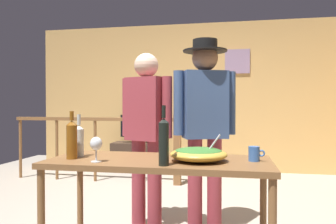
# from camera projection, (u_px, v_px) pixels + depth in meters

# --- Properties ---
(ground_plane) EXTENTS (7.40, 7.40, 0.00)m
(ground_plane) POSITION_uv_depth(u_px,v_px,m) (162.00, 220.00, 3.28)
(ground_plane) COLOR #9E9384
(back_wall) EXTENTS (5.69, 0.10, 2.58)m
(back_wall) POSITION_uv_depth(u_px,v_px,m) (193.00, 97.00, 5.87)
(back_wall) COLOR tan
(back_wall) RESTS_ON ground_plane
(framed_picture) EXTENTS (0.42, 0.03, 0.41)m
(framed_picture) POSITION_uv_depth(u_px,v_px,m) (237.00, 61.00, 5.66)
(framed_picture) COLOR gray
(stair_railing) EXTENTS (2.60, 0.10, 1.01)m
(stair_railing) POSITION_uv_depth(u_px,v_px,m) (124.00, 140.00, 4.88)
(stair_railing) COLOR brown
(stair_railing) RESTS_ON ground_plane
(tv_console) EXTENTS (0.90, 0.40, 0.50)m
(tv_console) POSITION_uv_depth(u_px,v_px,m) (139.00, 157.00, 5.72)
(tv_console) COLOR #38281E
(tv_console) RESTS_ON ground_plane
(flat_screen_tv) EXTENTS (0.61, 0.12, 0.48)m
(flat_screen_tv) POSITION_uv_depth(u_px,v_px,m) (138.00, 127.00, 5.68)
(flat_screen_tv) COLOR black
(flat_screen_tv) RESTS_ON tv_console
(serving_table) EXTENTS (1.56, 0.66, 0.75)m
(serving_table) POSITION_uv_depth(u_px,v_px,m) (159.00, 170.00, 2.35)
(serving_table) COLOR brown
(serving_table) RESTS_ON ground_plane
(salad_bowl) EXTENTS (0.39, 0.39, 0.20)m
(salad_bowl) POSITION_uv_depth(u_px,v_px,m) (198.00, 154.00, 2.26)
(salad_bowl) COLOR gold
(salad_bowl) RESTS_ON serving_table
(wine_glass) EXTENTS (0.08, 0.08, 0.17)m
(wine_glass) POSITION_uv_depth(u_px,v_px,m) (96.00, 145.00, 2.23)
(wine_glass) COLOR silver
(wine_glass) RESTS_ON serving_table
(wine_bottle_amber) EXTENTS (0.08, 0.08, 0.34)m
(wine_bottle_amber) POSITION_uv_depth(u_px,v_px,m) (72.00, 139.00, 2.36)
(wine_bottle_amber) COLOR brown
(wine_bottle_amber) RESTS_ON serving_table
(wine_bottle_clear) EXTENTS (0.07, 0.07, 0.31)m
(wine_bottle_clear) POSITION_uv_depth(u_px,v_px,m) (79.00, 140.00, 2.47)
(wine_bottle_clear) COLOR silver
(wine_bottle_clear) RESTS_ON serving_table
(wine_bottle_dark) EXTENTS (0.07, 0.07, 0.38)m
(wine_bottle_dark) POSITION_uv_depth(u_px,v_px,m) (164.00, 141.00, 2.09)
(wine_bottle_dark) COLOR black
(wine_bottle_dark) RESTS_ON serving_table
(mug_blue) EXTENTS (0.11, 0.07, 0.10)m
(mug_blue) POSITION_uv_depth(u_px,v_px,m) (254.00, 154.00, 2.26)
(mug_blue) COLOR #3866B2
(mug_blue) RESTS_ON serving_table
(person_standing_left) EXTENTS (0.51, 0.33, 1.62)m
(person_standing_left) POSITION_uv_depth(u_px,v_px,m) (146.00, 126.00, 3.06)
(person_standing_left) COLOR #9E3842
(person_standing_left) RESTS_ON ground_plane
(person_standing_right) EXTENTS (0.54, 0.39, 1.72)m
(person_standing_right) POSITION_uv_depth(u_px,v_px,m) (205.00, 117.00, 2.96)
(person_standing_right) COLOR #9E3842
(person_standing_right) RESTS_ON ground_plane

